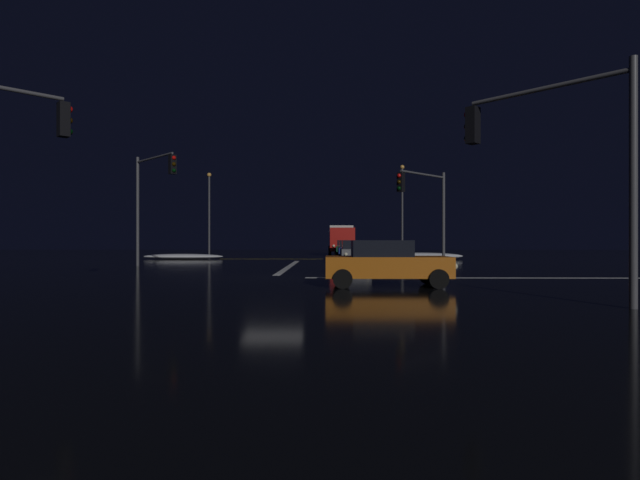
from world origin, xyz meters
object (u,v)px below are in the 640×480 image
(traffic_signal_se, at_px, (553,145))
(traffic_signal_ne, at_px, (425,199))
(sedan_orange_crossing, at_px, (386,263))
(streetlamp_right_far, at_px, (402,203))
(traffic_signal_nw, at_px, (151,189))
(sedan_gray, at_px, (355,252))
(sedan_blue, at_px, (350,250))
(box_truck, at_px, (341,239))
(streetlamp_left_far, at_px, (209,207))
(sedan_green, at_px, (346,249))

(traffic_signal_se, bearing_deg, traffic_signal_ne, 90.35)
(sedan_orange_crossing, bearing_deg, traffic_signal_ne, 72.73)
(traffic_signal_se, bearing_deg, sedan_orange_crossing, 131.72)
(traffic_signal_ne, bearing_deg, sedan_orange_crossing, -107.27)
(streetlamp_right_far, bearing_deg, traffic_signal_nw, -128.68)
(sedan_gray, distance_m, sedan_blue, 6.05)
(box_truck, distance_m, sedan_orange_crossing, 34.79)
(traffic_signal_ne, distance_m, streetlamp_right_far, 22.70)
(box_truck, relative_size, sedan_orange_crossing, 1.91)
(traffic_signal_nw, relative_size, streetlamp_right_far, 0.71)
(sedan_gray, height_order, sedan_blue, same)
(sedan_gray, relative_size, streetlamp_left_far, 0.51)
(sedan_blue, xyz_separation_m, traffic_signal_ne, (3.95, -9.29, 3.13))
(sedan_green, height_order, sedan_orange_crossing, same)
(streetlamp_left_far, bearing_deg, traffic_signal_se, -64.92)
(sedan_green, distance_m, traffic_signal_se, 32.41)
(box_truck, bearing_deg, traffic_signal_ne, -79.61)
(sedan_green, height_order, traffic_signal_ne, traffic_signal_ne)
(streetlamp_left_far, bearing_deg, sedan_orange_crossing, -67.41)
(sedan_blue, xyz_separation_m, box_truck, (-0.27, 13.72, 0.91))
(sedan_orange_crossing, distance_m, streetlamp_right_far, 35.09)
(sedan_orange_crossing, relative_size, streetlamp_right_far, 0.46)
(box_truck, relative_size, traffic_signal_ne, 1.46)
(box_truck, xyz_separation_m, sedan_orange_crossing, (0.56, -34.78, -0.91))
(sedan_blue, xyz_separation_m, streetlamp_right_far, (6.01, 13.27, 4.56))
(box_truck, distance_m, streetlamp_right_far, 7.28)
(sedan_gray, height_order, traffic_signal_ne, traffic_signal_ne)
(sedan_gray, relative_size, sedan_blue, 1.00)
(traffic_signal_se, xyz_separation_m, traffic_signal_nw, (-16.04, 16.04, 0.58))
(sedan_blue, bearing_deg, box_truck, 91.12)
(sedan_blue, relative_size, traffic_signal_ne, 0.77)
(box_truck, bearing_deg, sedan_gray, -89.08)
(traffic_signal_ne, bearing_deg, sedan_gray, 140.27)
(streetlamp_left_far, bearing_deg, traffic_signal_ne, -51.51)
(sedan_blue, relative_size, box_truck, 0.52)
(traffic_signal_ne, bearing_deg, sedan_blue, 113.04)
(sedan_green, bearing_deg, streetlamp_left_far, 154.86)
(traffic_signal_se, bearing_deg, streetlamp_left_far, 115.08)
(sedan_green, bearing_deg, sedan_gray, -89.62)
(traffic_signal_se, relative_size, streetlamp_right_far, 0.62)
(box_truck, distance_m, traffic_signal_nw, 25.93)
(sedan_gray, distance_m, traffic_signal_ne, 5.96)
(box_truck, xyz_separation_m, streetlamp_left_far, (-13.72, -0.45, 3.26))
(streetlamp_right_far, bearing_deg, sedan_green, -132.73)
(traffic_signal_nw, bearing_deg, traffic_signal_ne, -0.24)
(sedan_blue, relative_size, sedan_orange_crossing, 1.00)
(traffic_signal_nw, xyz_separation_m, streetlamp_right_far, (18.00, 22.49, 0.78))
(streetlamp_right_far, bearing_deg, box_truck, 175.88)
(sedan_green, bearing_deg, sedan_orange_crossing, -89.32)
(traffic_signal_nw, height_order, streetlamp_left_far, streetlamp_left_far)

